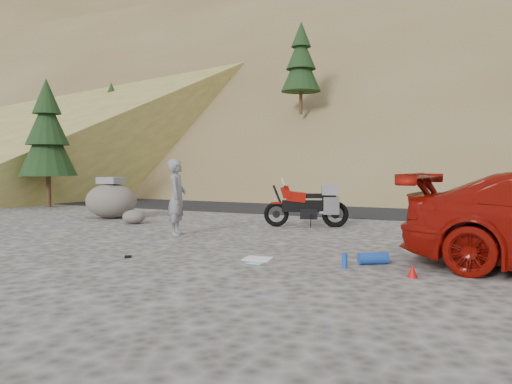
% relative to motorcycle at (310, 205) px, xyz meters
% --- Properties ---
extents(ground, '(140.00, 140.00, 0.00)m').
position_rel_motorcycle_xyz_m(ground, '(-0.40, -3.04, -0.58)').
color(ground, '#413E3C').
rests_on(ground, ground).
extents(road, '(120.00, 7.00, 0.05)m').
position_rel_motorcycle_xyz_m(road, '(-0.40, 5.96, -0.58)').
color(road, black).
rests_on(road, ground).
extents(hillside, '(120.00, 73.00, 46.72)m').
position_rel_motorcycle_xyz_m(hillside, '(-0.45, 37.84, 10.50)').
color(hillside, brown).
rests_on(hillside, ground).
extents(conifer_verge, '(2.20, 2.20, 5.04)m').
position_rel_motorcycle_xyz_m(conifer_verge, '(-11.40, 1.46, 2.31)').
color(conifer_verge, '#3B2715').
rests_on(conifer_verge, ground).
extents(motorcycle, '(2.16, 1.14, 1.35)m').
position_rel_motorcycle_xyz_m(motorcycle, '(0.00, 0.00, 0.00)').
color(motorcycle, black).
rests_on(motorcycle, ground).
extents(man, '(0.65, 0.77, 1.81)m').
position_rel_motorcycle_xyz_m(man, '(-2.31, -2.86, -0.58)').
color(man, gray).
rests_on(man, ground).
extents(boulder, '(1.94, 1.75, 1.26)m').
position_rel_motorcycle_xyz_m(boulder, '(-6.34, -0.62, -0.02)').
color(boulder, '#5B544E').
rests_on(boulder, ground).
extents(small_rock, '(0.77, 0.72, 0.39)m').
position_rel_motorcycle_xyz_m(small_rock, '(-4.74, -1.50, -0.38)').
color(small_rock, '#5B544E').
rests_on(small_rock, ground).
extents(gear_white_cloth, '(0.54, 0.49, 0.02)m').
position_rel_motorcycle_xyz_m(gear_white_cloth, '(0.71, -4.74, -0.57)').
color(gear_white_cloth, white).
rests_on(gear_white_cloth, ground).
extents(gear_blue_mat, '(0.53, 0.44, 0.20)m').
position_rel_motorcycle_xyz_m(gear_blue_mat, '(2.65, -4.31, -0.48)').
color(gear_blue_mat, '#1B43A2').
rests_on(gear_blue_mat, ground).
extents(gear_bottle, '(0.11, 0.11, 0.24)m').
position_rel_motorcycle_xyz_m(gear_bottle, '(2.30, -4.81, -0.46)').
color(gear_bottle, '#1B43A2').
rests_on(gear_bottle, ground).
extents(gear_funnel, '(0.19, 0.19, 0.20)m').
position_rel_motorcycle_xyz_m(gear_funnel, '(3.40, -5.05, -0.48)').
color(gear_funnel, '#B40E0C').
rests_on(gear_funnel, ground).
extents(gear_glove_b, '(0.15, 0.15, 0.04)m').
position_rel_motorcycle_xyz_m(gear_glove_b, '(-1.46, -5.64, -0.56)').
color(gear_glove_b, black).
rests_on(gear_glove_b, ground).
extents(gear_blue_cloth, '(0.28, 0.22, 0.01)m').
position_rel_motorcycle_xyz_m(gear_blue_cloth, '(0.83, -5.09, -0.57)').
color(gear_blue_cloth, '#97C6E9').
rests_on(gear_blue_cloth, ground).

